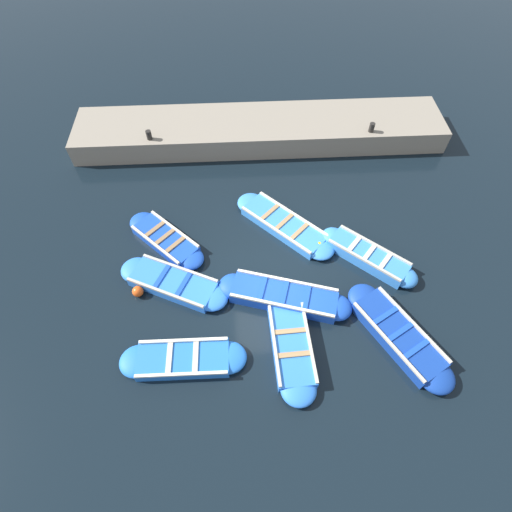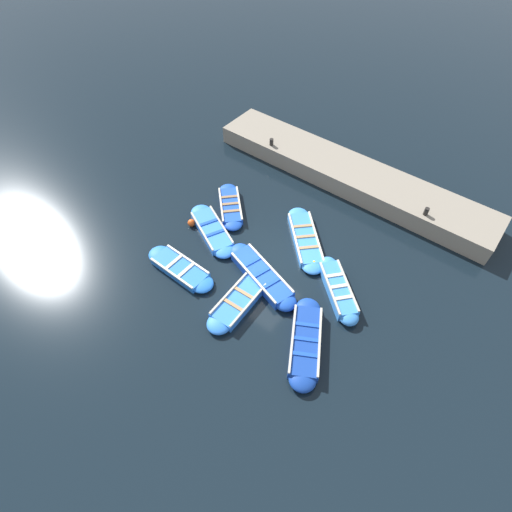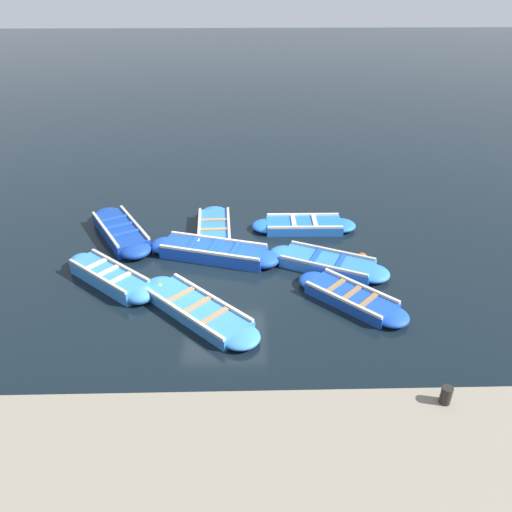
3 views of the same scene
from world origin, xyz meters
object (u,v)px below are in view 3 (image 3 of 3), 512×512
(boat_near_quay, at_px, (121,231))
(bollard_mid_north, at_px, (446,395))
(boat_end_of_row, at_px, (198,310))
(boat_outer_left, at_px, (328,263))
(buoy_orange_near, at_px, (161,289))
(boat_stern_in, at_px, (304,225))
(boat_tucked, at_px, (214,252))
(boat_outer_right, at_px, (351,298))
(boat_alongside, at_px, (109,277))
(buoy_yellow_far, at_px, (362,258))
(boat_mid_row, at_px, (214,229))

(boat_near_quay, bearing_deg, bollard_mid_north, 43.09)
(boat_end_of_row, bearing_deg, boat_outer_left, 120.87)
(boat_end_of_row, distance_m, bollard_mid_north, 6.12)
(boat_outer_left, relative_size, buoy_orange_near, 12.01)
(boat_stern_in, height_order, buoy_orange_near, boat_stern_in)
(boat_stern_in, xyz_separation_m, boat_outer_left, (2.41, 0.42, 0.01))
(boat_stern_in, height_order, boat_end_of_row, boat_end_of_row)
(boat_stern_in, distance_m, buoy_orange_near, 5.51)
(boat_tucked, bearing_deg, boat_near_quay, -114.54)
(boat_tucked, relative_size, boat_outer_left, 1.13)
(boat_outer_right, bearing_deg, buoy_orange_near, -95.84)
(boat_alongside, relative_size, buoy_yellow_far, 8.92)
(boat_stern_in, distance_m, boat_mid_row, 2.94)
(boat_outer_right, relative_size, boat_mid_row, 0.86)
(boat_mid_row, bearing_deg, boat_end_of_row, -2.73)
(boat_mid_row, distance_m, boat_outer_left, 3.99)
(boat_mid_row, bearing_deg, buoy_orange_near, -20.45)
(boat_mid_row, bearing_deg, boat_alongside, -44.03)
(boat_tucked, distance_m, boat_near_quay, 3.34)
(boat_stern_in, xyz_separation_m, boat_end_of_row, (4.53, -3.13, 0.01))
(boat_outer_right, relative_size, boat_near_quay, 0.78)
(boat_outer_right, bearing_deg, buoy_yellow_far, 160.87)
(boat_end_of_row, height_order, bollard_mid_north, bollard_mid_north)
(boat_alongside, xyz_separation_m, boat_near_quay, (-2.69, -0.26, -0.01))
(buoy_orange_near, bearing_deg, boat_mid_row, 159.55)
(boat_tucked, height_order, boat_alongside, boat_alongside)
(boat_alongside, height_order, boat_outer_left, boat_alongside)
(boat_outer_right, height_order, buoy_orange_near, boat_outer_right)
(boat_stern_in, bearing_deg, boat_alongside, -61.63)
(boat_near_quay, distance_m, bollard_mid_north, 10.97)
(boat_tucked, xyz_separation_m, buoy_yellow_far, (0.42, 4.32, -0.03))
(boat_stern_in, xyz_separation_m, boat_tucked, (1.75, -2.87, 0.05))
(buoy_yellow_far, bearing_deg, boat_outer_left, -77.13)
(boat_alongside, bearing_deg, boat_near_quay, -174.54)
(buoy_yellow_far, bearing_deg, boat_alongside, -82.96)
(buoy_orange_near, relative_size, buoy_yellow_far, 0.90)
(boat_alongside, xyz_separation_m, boat_end_of_row, (1.48, 2.51, -0.05))
(boat_outer_right, relative_size, boat_alongside, 0.97)
(boat_alongside, height_order, bollard_mid_north, bollard_mid_north)
(boat_tucked, relative_size, boat_near_quay, 1.09)
(buoy_orange_near, bearing_deg, boat_tucked, 144.61)
(boat_stern_in, height_order, boat_mid_row, boat_mid_row)
(boat_near_quay, xyz_separation_m, buoy_orange_near, (3.23, 1.72, -0.04))
(boat_stern_in, distance_m, buoy_yellow_far, 2.62)
(boat_alongside, xyz_separation_m, bollard_mid_north, (5.30, 7.21, 0.87))
(boat_near_quay, xyz_separation_m, bollard_mid_north, (7.98, 7.47, 0.87))
(boat_alongside, distance_m, bollard_mid_north, 8.99)
(boat_outer_right, relative_size, bollard_mid_north, 8.28)
(boat_end_of_row, bearing_deg, boat_outer_right, 96.25)
(boat_tucked, distance_m, boat_end_of_row, 2.80)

